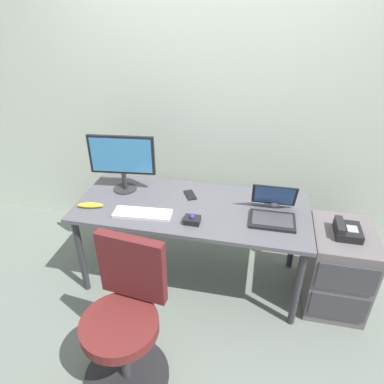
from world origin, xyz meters
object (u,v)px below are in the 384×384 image
(keyboard, at_px, (143,213))
(coffee_mug, at_px, (276,198))
(desk_phone, at_px, (347,230))
(banana, at_px, (90,205))
(monitor_main, at_px, (122,159))
(cell_phone, at_px, (190,195))
(laptop, at_px, (273,211))
(trackball_mouse, at_px, (192,220))
(file_cabinet, at_px, (337,268))
(office_chair, at_px, (125,323))

(keyboard, relative_size, coffee_mug, 3.72)
(desk_phone, distance_m, banana, 1.81)
(monitor_main, distance_m, banana, 0.42)
(cell_phone, height_order, banana, banana)
(desk_phone, xyz_separation_m, coffee_mug, (-0.48, 0.18, 0.09))
(laptop, relative_size, trackball_mouse, 2.97)
(file_cabinet, relative_size, banana, 3.33)
(cell_phone, distance_m, banana, 0.75)
(trackball_mouse, distance_m, banana, 0.76)
(keyboard, bearing_deg, file_cabinet, 7.09)
(laptop, bearing_deg, cell_phone, 165.33)
(monitor_main, xyz_separation_m, cell_phone, (0.53, 0.01, -0.26))
(keyboard, height_order, coffee_mug, coffee_mug)
(office_chair, xyz_separation_m, monitor_main, (-0.37, 1.01, 0.54))
(monitor_main, relative_size, trackball_mouse, 4.57)
(desk_phone, height_order, monitor_main, monitor_main)
(file_cabinet, distance_m, cell_phone, 1.21)
(desk_phone, relative_size, trackball_mouse, 1.82)
(file_cabinet, height_order, banana, banana)
(desk_phone, distance_m, coffee_mug, 0.53)
(cell_phone, bearing_deg, coffee_mug, -27.24)
(laptop, xyz_separation_m, coffee_mug, (0.02, 0.18, 0.01))
(laptop, distance_m, trackball_mouse, 0.57)
(office_chair, distance_m, laptop, 1.21)
(monitor_main, xyz_separation_m, keyboard, (0.25, -0.31, -0.25))
(trackball_mouse, height_order, banana, trackball_mouse)
(keyboard, xyz_separation_m, coffee_mug, (0.91, 0.34, 0.04))
(file_cabinet, relative_size, coffee_mug, 5.61)
(trackball_mouse, distance_m, cell_phone, 0.36)
(trackball_mouse, relative_size, banana, 0.58)
(monitor_main, distance_m, cell_phone, 0.59)
(coffee_mug, bearing_deg, keyboard, -159.44)
(keyboard, bearing_deg, laptop, 10.46)
(file_cabinet, distance_m, keyboard, 1.47)
(coffee_mug, height_order, banana, coffee_mug)
(desk_phone, bearing_deg, coffee_mug, 159.18)
(keyboard, distance_m, trackball_mouse, 0.36)
(desk_phone, relative_size, laptop, 0.61)
(trackball_mouse, bearing_deg, coffee_mug, 33.00)
(coffee_mug, bearing_deg, desk_phone, -20.82)
(monitor_main, bearing_deg, cell_phone, 1.58)
(file_cabinet, xyz_separation_m, desk_phone, (-0.01, -0.02, 0.35))
(office_chair, distance_m, coffee_mug, 1.35)
(office_chair, bearing_deg, banana, 126.26)
(laptop, bearing_deg, trackball_mouse, -161.26)
(office_chair, xyz_separation_m, cell_phone, (0.16, 1.02, 0.27))
(file_cabinet, bearing_deg, keyboard, -172.91)
(desk_phone, bearing_deg, trackball_mouse, -170.44)
(file_cabinet, xyz_separation_m, banana, (-1.81, -0.16, 0.40))
(trackball_mouse, bearing_deg, office_chair, -110.00)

